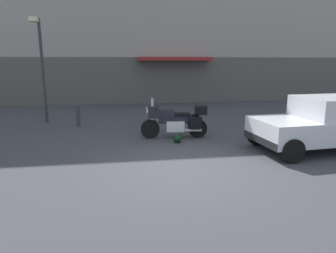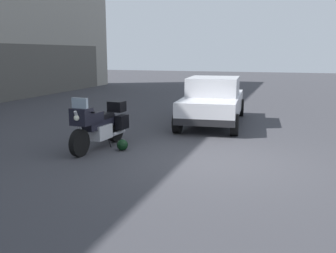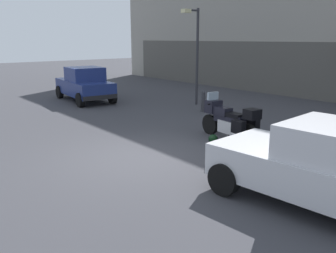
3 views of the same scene
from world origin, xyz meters
name	(u,v)px [view 1 (image 1 of 3)]	position (x,y,z in m)	size (l,w,h in m)	color
ground_plane	(183,168)	(0.00, 0.00, 0.00)	(80.00, 80.00, 0.00)	#38383D
building_facade_rear	(142,1)	(0.00, 12.95, 6.18)	(36.16, 3.40, 12.47)	gray
motorcycle	(175,120)	(0.33, 3.00, 0.62)	(2.26, 0.82, 1.36)	black
helmet	(177,138)	(0.29, 2.36, 0.14)	(0.28, 0.28, 0.28)	black
car_sedan_far	(330,123)	(4.57, 0.98, 0.78)	(4.68, 2.24, 1.56)	silver
streetlamp_curbside	(41,60)	(-4.61, 6.21, 2.62)	(0.28, 0.94, 4.25)	#2D2D33
bollard_curbside	(78,115)	(-3.19, 5.38, 0.47)	(0.16, 0.16, 0.89)	#333338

